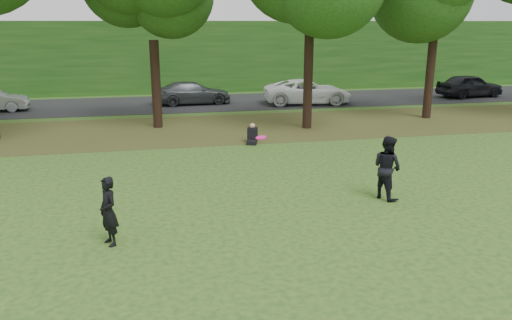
{
  "coord_description": "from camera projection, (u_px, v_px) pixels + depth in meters",
  "views": [
    {
      "loc": [
        -3.21,
        -10.24,
        4.91
      ],
      "look_at": [
        -0.54,
        2.53,
        1.3
      ],
      "focal_mm": 35.0,
      "sensor_mm": 36.0,
      "label": 1
    }
  ],
  "objects": [
    {
      "name": "ground",
      "position": [
        301.0,
        241.0,
        11.6
      ],
      "size": [
        120.0,
        120.0,
        0.0
      ],
      "primitive_type": "plane",
      "color": "#204616",
      "rests_on": "ground"
    },
    {
      "name": "leaf_litter",
      "position": [
        222.0,
        128.0,
        23.86
      ],
      "size": [
        60.0,
        7.0,
        0.01
      ],
      "primitive_type": "cube",
      "color": "#4D3A1B",
      "rests_on": "ground"
    },
    {
      "name": "street",
      "position": [
        204.0,
        103.0,
        31.41
      ],
      "size": [
        70.0,
        7.0,
        0.02
      ],
      "primitive_type": "cube",
      "color": "black",
      "rests_on": "ground"
    },
    {
      "name": "far_hedge",
      "position": [
        195.0,
        56.0,
        36.4
      ],
      "size": [
        70.0,
        3.0,
        5.0
      ],
      "primitive_type": "cube",
      "color": "#194814",
      "rests_on": "ground"
    },
    {
      "name": "player_left",
      "position": [
        108.0,
        211.0,
        11.21
      ],
      "size": [
        0.61,
        0.7,
        1.6
      ],
      "primitive_type": "imported",
      "rotation": [
        0.0,
        0.0,
        -1.09
      ],
      "color": "black",
      "rests_on": "ground"
    },
    {
      "name": "player_right",
      "position": [
        387.0,
        167.0,
        14.19
      ],
      "size": [
        0.98,
        1.09,
        1.84
      ],
      "primitive_type": "imported",
      "rotation": [
        0.0,
        0.0,
        1.95
      ],
      "color": "black",
      "rests_on": "ground"
    },
    {
      "name": "parked_cars",
      "position": [
        218.0,
        93.0,
        30.35
      ],
      "size": [
        39.11,
        4.0,
        1.54
      ],
      "color": "black",
      "rests_on": "street"
    },
    {
      "name": "frisbee",
      "position": [
        261.0,
        138.0,
        12.51
      ],
      "size": [
        0.38,
        0.38,
        0.07
      ],
      "color": "#FF1592",
      "rests_on": "ground"
    },
    {
      "name": "seated_person",
      "position": [
        252.0,
        136.0,
        20.93
      ],
      "size": [
        0.6,
        0.82,
        0.83
      ],
      "rotation": [
        0.0,
        0.0,
        -0.29
      ],
      "color": "black",
      "rests_on": "ground"
    }
  ]
}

